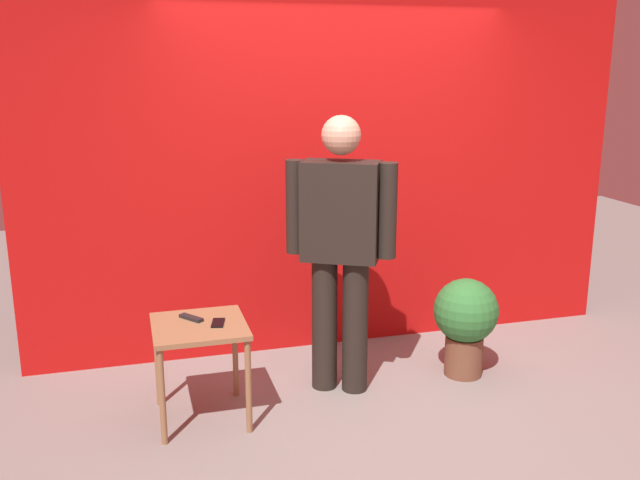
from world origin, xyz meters
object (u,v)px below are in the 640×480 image
(side_table, at_px, (200,338))
(cell_phone, at_px, (218,323))
(standing_person, at_px, (340,241))
(tv_remote, at_px, (191,318))
(potted_plant, at_px, (466,319))

(side_table, distance_m, cell_phone, 0.15)
(standing_person, xyz_separation_m, cell_phone, (-0.81, -0.19, -0.39))
(side_table, distance_m, tv_remote, 0.14)
(cell_phone, height_order, tv_remote, tv_remote)
(cell_phone, height_order, potted_plant, potted_plant)
(standing_person, height_order, tv_remote, standing_person)
(side_table, xyz_separation_m, tv_remote, (-0.04, 0.09, 0.10))
(potted_plant, bearing_deg, cell_phone, -174.85)
(side_table, bearing_deg, cell_phone, -12.30)
(standing_person, relative_size, cell_phone, 12.47)
(side_table, distance_m, potted_plant, 1.82)
(standing_person, relative_size, side_table, 2.95)
(tv_remote, xyz_separation_m, potted_plant, (1.85, 0.04, -0.21))
(cell_phone, distance_m, tv_remote, 0.18)
(standing_person, height_order, potted_plant, standing_person)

